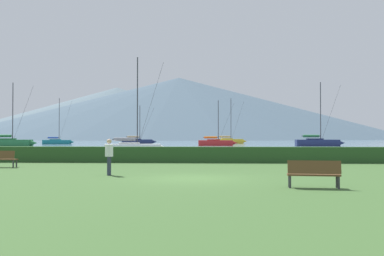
{
  "coord_description": "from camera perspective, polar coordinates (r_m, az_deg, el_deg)",
  "views": [
    {
      "loc": [
        0.88,
        -17.86,
        1.78
      ],
      "look_at": [
        -2.95,
        57.83,
        3.21
      ],
      "focal_mm": 39.99,
      "sensor_mm": 36.0,
      "label": 1
    }
  ],
  "objects": [
    {
      "name": "sailboat_slip_10",
      "position": [
        99.28,
        -17.54,
        -1.73
      ],
      "size": [
        6.91,
        2.71,
        10.17
      ],
      "rotation": [
        0.0,
        0.0,
        0.12
      ],
      "color": "#19707A",
      "rests_on": "harbor_water"
    },
    {
      "name": "sailboat_slip_8",
      "position": [
        79.62,
        3.21,
        -1.93
      ],
      "size": [
        7.38,
        2.45,
        8.44
      ],
      "rotation": [
        0.0,
        0.0,
        0.05
      ],
      "color": "red",
      "rests_on": "harbor_water"
    },
    {
      "name": "distant_hill_central_peak",
      "position": [
        325.63,
        -1.76,
        2.68
      ],
      "size": [
        322.16,
        322.16,
        46.3
      ],
      "primitive_type": "cone",
      "color": "#425666",
      "rests_on": "ground_plane"
    },
    {
      "name": "sailboat_slip_9",
      "position": [
        102.47,
        4.96,
        -1.7
      ],
      "size": [
        8.02,
        3.22,
        10.8
      ],
      "rotation": [
        0.0,
        0.0,
        0.13
      ],
      "color": "gold",
      "rests_on": "harbor_water"
    },
    {
      "name": "person_standing_walker",
      "position": [
        19.74,
        -11.0,
        -3.4
      ],
      "size": [
        0.36,
        0.57,
        1.65
      ],
      "rotation": [
        0.0,
        0.0,
        0.0
      ],
      "color": "#2D3347",
      "rests_on": "ground_plane"
    },
    {
      "name": "park_bench_near_path",
      "position": [
        26.61,
        -24.09,
        -3.67
      ],
      "size": [
        1.78,
        0.64,
        0.95
      ],
      "rotation": [
        0.0,
        0.0,
        -0.1
      ],
      "color": "brown",
      "rests_on": "ground_plane"
    },
    {
      "name": "harbor_water",
      "position": [
        154.88,
        2.57,
        -1.74
      ],
      "size": [
        320.0,
        246.0,
        0.0
      ],
      "primitive_type": "cube",
      "color": "slate",
      "rests_on": "ground_plane"
    },
    {
      "name": "sailboat_slip_3",
      "position": [
        94.55,
        -7.26,
        -1.77
      ],
      "size": [
        7.81,
        3.31,
        8.49
      ],
      "rotation": [
        0.0,
        0.0,
        0.16
      ],
      "color": "navy",
      "rests_on": "harbor_water"
    },
    {
      "name": "ground_plane",
      "position": [
        17.97,
        0.07,
        -6.76
      ],
      "size": [
        1000.0,
        1000.0,
        0.0
      ],
      "primitive_type": "plane",
      "color": "#3D602D"
    },
    {
      "name": "sailboat_slip_7",
      "position": [
        45.87,
        -7.82,
        -2.57
      ],
      "size": [
        6.97,
        3.08,
        10.21
      ],
      "rotation": [
        0.0,
        0.0,
        0.19
      ],
      "color": "white",
      "rests_on": "harbor_water"
    },
    {
      "name": "hedge_line",
      "position": [
        28.91,
        1.15,
        -3.57
      ],
      "size": [
        80.0,
        1.2,
        1.06
      ],
      "primitive_type": "cube",
      "color": "#284C23",
      "rests_on": "ground_plane"
    },
    {
      "name": "park_bench_under_tree",
      "position": [
        15.21,
        15.93,
        -5.74
      ],
      "size": [
        1.8,
        0.65,
        0.95
      ],
      "rotation": [
        0.0,
        0.0,
        -0.1
      ],
      "color": "brown",
      "rests_on": "ground_plane"
    },
    {
      "name": "distant_hill_west_ridge",
      "position": [
        408.95,
        -9.97,
        2.02
      ],
      "size": [
        303.54,
        303.54,
        47.63
      ],
      "primitive_type": "cone",
      "color": "slate",
      "rests_on": "ground_plane"
    },
    {
      "name": "sailboat_slip_11",
      "position": [
        78.25,
        16.43,
        -1.82
      ],
      "size": [
        8.56,
        2.73,
        11.29
      ],
      "rotation": [
        0.0,
        0.0,
        -0.03
      ],
      "color": "navy",
      "rests_on": "harbor_water"
    },
    {
      "name": "sailboat_slip_5",
      "position": [
        79.74,
        -23.17,
        -1.76
      ],
      "size": [
        8.72,
        2.98,
        10.99
      ],
      "rotation": [
        0.0,
        0.0,
        0.06
      ],
      "color": "#236B38",
      "rests_on": "harbor_water"
    }
  ]
}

